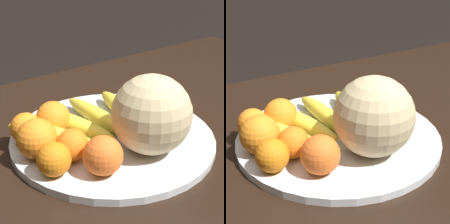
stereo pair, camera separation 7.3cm
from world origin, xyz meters
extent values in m
cube|color=black|center=(0.00, 0.00, 0.70)|extent=(1.62, 0.86, 0.04)
cube|color=black|center=(-0.73, -0.34, 0.34)|extent=(0.07, 0.07, 0.68)
cylinder|color=silver|center=(0.00, -0.01, 0.73)|extent=(0.41, 0.41, 0.01)
torus|color=navy|center=(0.00, -0.01, 0.73)|extent=(0.41, 0.41, 0.01)
sphere|color=#C6B284|center=(-0.02, 0.08, 0.81)|extent=(0.15, 0.15, 0.15)
sphere|color=brown|center=(0.00, 0.04, 0.75)|extent=(0.03, 0.03, 0.03)
ellipsoid|color=yellow|center=(-0.12, -0.06, 0.75)|extent=(0.11, 0.18, 0.04)
ellipsoid|color=yellow|center=(-0.06, -0.06, 0.75)|extent=(0.07, 0.19, 0.04)
ellipsoid|color=yellow|center=(0.00, -0.06, 0.75)|extent=(0.04, 0.21, 0.03)
ellipsoid|color=yellow|center=(0.06, -0.06, 0.75)|extent=(0.09, 0.21, 0.04)
ellipsoid|color=yellow|center=(0.12, -0.05, 0.75)|extent=(0.13, 0.19, 0.04)
sphere|color=orange|center=(0.11, 0.02, 0.76)|extent=(0.06, 0.06, 0.06)
sphere|color=orange|center=(0.09, -0.08, 0.77)|extent=(0.07, 0.07, 0.07)
sphere|color=orange|center=(0.09, 0.09, 0.77)|extent=(0.07, 0.07, 0.07)
sphere|color=orange|center=(0.16, -0.02, 0.77)|extent=(0.07, 0.07, 0.07)
sphere|color=orange|center=(0.16, 0.04, 0.76)|extent=(0.06, 0.06, 0.06)
sphere|color=orange|center=(0.15, -0.08, 0.76)|extent=(0.06, 0.06, 0.06)
cube|color=white|center=(0.03, 0.04, 0.73)|extent=(0.07, 0.04, 0.00)
camera|label=1|loc=(0.40, 0.52, 1.11)|focal=60.00mm
camera|label=2|loc=(0.33, 0.56, 1.11)|focal=60.00mm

